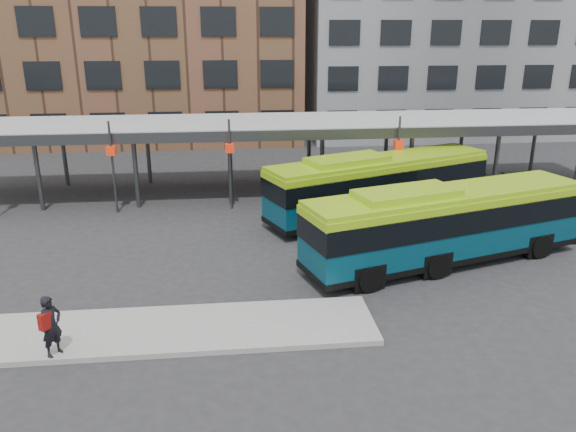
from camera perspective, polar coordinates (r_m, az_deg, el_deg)
The scene contains 9 objects.
ground at distance 21.51m, azimuth 2.63°, elevation -6.95°, with size 120.00×120.00×0.00m, color #28282B.
boarding_island at distance 18.77m, azimuth -13.10°, elevation -11.27°, with size 14.00×3.00×0.18m, color gray.
canopy at distance 32.60m, azimuth -0.78°, elevation 9.21°, with size 40.00×6.53×4.80m.
building_brick at distance 51.64m, azimuth -14.76°, elevation 20.08°, with size 26.00×14.00×22.00m, color brown.
building_grey at distance 54.57m, azimuth 15.16°, elevation 18.89°, with size 24.00×14.00×20.00m, color slate.
bus_front at distance 23.66m, azimuth 15.66°, elevation -0.64°, with size 12.38×5.97×3.35m.
bus_rear at distance 28.82m, azimuth 9.19°, elevation 3.26°, with size 12.17×6.89×3.33m.
pedestrian at distance 17.84m, azimuth -22.94°, elevation -10.22°, with size 0.76×0.82×1.87m.
bike_rack at distance 35.83m, azimuth 19.89°, elevation 3.35°, with size 4.57×1.46×0.99m.
Camera 1 is at (-3.03, -19.14, 9.34)m, focal length 35.00 mm.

